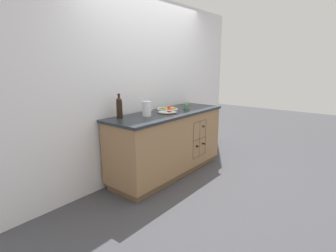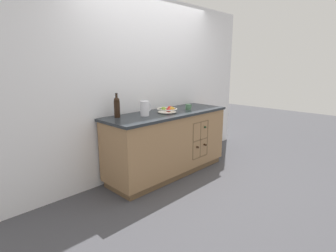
# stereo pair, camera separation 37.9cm
# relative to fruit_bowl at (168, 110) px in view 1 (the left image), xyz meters

# --- Properties ---
(ground_plane) EXTENTS (14.00, 14.00, 0.00)m
(ground_plane) POSITION_rel_fruit_bowl_xyz_m (0.03, 0.02, -0.97)
(ground_plane) COLOR #424247
(back_wall) EXTENTS (4.40, 0.06, 2.55)m
(back_wall) POSITION_rel_fruit_bowl_xyz_m (0.03, 0.40, 0.31)
(back_wall) COLOR white
(back_wall) RESTS_ON ground_plane
(kitchen_island) EXTENTS (1.97, 0.69, 0.93)m
(kitchen_island) POSITION_rel_fruit_bowl_xyz_m (0.03, 0.02, -0.50)
(kitchen_island) COLOR brown
(kitchen_island) RESTS_ON ground_plane
(fruit_bowl) EXTENTS (0.29, 0.29, 0.08)m
(fruit_bowl) POSITION_rel_fruit_bowl_xyz_m (0.00, 0.00, 0.00)
(fruit_bowl) COLOR silver
(fruit_bowl) RESTS_ON kitchen_island
(white_pitcher) EXTENTS (0.18, 0.12, 0.20)m
(white_pitcher) POSITION_rel_fruit_bowl_xyz_m (-0.38, 0.04, 0.06)
(white_pitcher) COLOR white
(white_pitcher) RESTS_ON kitchen_island
(ceramic_mug) EXTENTS (0.12, 0.09, 0.08)m
(ceramic_mug) POSITION_rel_fruit_bowl_xyz_m (0.41, -0.04, 0.00)
(ceramic_mug) COLOR #4C7A56
(ceramic_mug) RESTS_ON kitchen_island
(standing_wine_bottle) EXTENTS (0.08, 0.08, 0.31)m
(standing_wine_bottle) POSITION_rel_fruit_bowl_xyz_m (-0.70, 0.22, 0.10)
(standing_wine_bottle) COLOR black
(standing_wine_bottle) RESTS_ON kitchen_island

